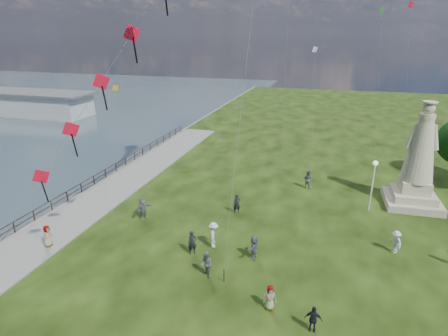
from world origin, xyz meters
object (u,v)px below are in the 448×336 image
(person_5, at_px, (143,208))
(person_8, at_px, (396,242))
(person_4, at_px, (270,298))
(lamppost, at_px, (374,175))
(person_6, at_px, (237,204))
(pier_pavilion, at_px, (20,102))
(person_3, at_px, (313,319))
(person_7, at_px, (308,179))
(person_11, at_px, (254,247))
(person_1, at_px, (206,265))
(statue, at_px, (418,168))
(person_10, at_px, (48,237))
(person_0, at_px, (192,243))
(person_2, at_px, (214,235))

(person_5, relative_size, person_8, 1.09)
(person_4, bearing_deg, lamppost, 48.73)
(person_4, height_order, person_6, person_6)
(pier_pavilion, distance_m, person_3, 71.35)
(person_3, distance_m, person_7, 19.13)
(person_11, bearing_deg, person_1, -36.19)
(person_3, xyz_separation_m, person_8, (4.87, 9.05, 0.07))
(pier_pavilion, distance_m, person_4, 68.82)
(person_3, bearing_deg, pier_pavilion, -33.98)
(person_1, xyz_separation_m, person_5, (-7.52, 5.87, 0.05))
(statue, bearing_deg, person_10, -152.42)
(person_4, bearing_deg, person_11, 93.79)
(person_0, bearing_deg, person_5, 112.57)
(person_2, relative_size, person_8, 1.14)
(person_1, bearing_deg, person_11, 90.00)
(person_5, bearing_deg, person_0, -97.69)
(person_3, bearing_deg, lamppost, -101.41)
(person_1, height_order, person_11, person_11)
(person_4, bearing_deg, person_8, 29.12)
(person_5, height_order, person_11, person_5)
(lamppost, distance_m, person_8, 7.00)
(person_1, height_order, person_3, person_1)
(person_7, distance_m, person_8, 12.06)
(lamppost, height_order, person_6, lamppost)
(person_3, xyz_separation_m, person_7, (-1.90, 19.03, 0.17))
(statue, relative_size, lamppost, 2.04)
(person_6, bearing_deg, person_8, -33.89)
(statue, bearing_deg, person_6, -159.76)
(person_5, height_order, person_8, person_5)
(person_8, distance_m, person_11, 9.81)
(statue, relative_size, person_0, 5.37)
(statue, bearing_deg, person_2, -144.21)
(person_2, xyz_separation_m, person_8, (12.20, 2.87, -0.11))
(person_6, height_order, person_8, person_6)
(person_0, distance_m, person_6, 6.94)
(person_6, bearing_deg, person_0, -122.41)
(person_4, relative_size, person_8, 0.90)
(person_0, relative_size, person_8, 1.03)
(pier_pavilion, relative_size, person_2, 15.98)
(person_0, relative_size, person_4, 1.15)
(pier_pavilion, height_order, person_10, pier_pavilion)
(person_3, relative_size, person_11, 0.89)
(statue, bearing_deg, person_3, -114.93)
(pier_pavilion, distance_m, person_0, 61.64)
(pier_pavilion, height_order, person_3, pier_pavilion)
(person_2, bearing_deg, person_1, 171.20)
(person_5, xyz_separation_m, person_8, (19.07, 0.40, -0.07))
(person_3, bearing_deg, person_0, -28.55)
(pier_pavilion, relative_size, person_10, 18.86)
(person_2, distance_m, person_8, 12.54)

